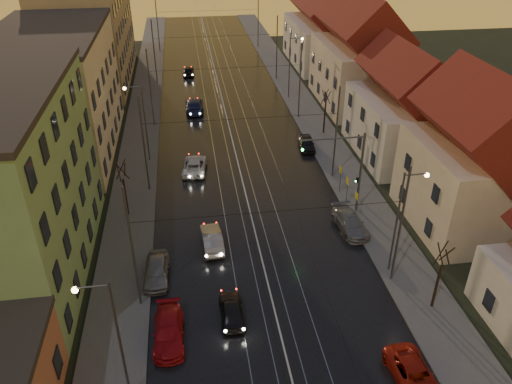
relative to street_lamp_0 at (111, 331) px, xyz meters
name	(u,v)px	position (x,y,z in m)	size (l,w,h in m)	color
road	(227,118)	(9.10, 38.00, -4.87)	(16.00, 120.00, 0.04)	black
sidewalk_left	(143,123)	(-0.90, 38.00, -4.81)	(4.00, 120.00, 0.15)	#4C4C4C
sidewalk_right	(308,114)	(19.10, 38.00, -4.81)	(4.00, 120.00, 0.15)	#4C4C4C
tram_rail_0	(209,119)	(6.90, 38.00, -4.83)	(0.06, 120.00, 0.03)	gray
tram_rail_1	(221,119)	(8.33, 38.00, -4.83)	(0.06, 120.00, 0.03)	gray
tram_rail_2	(233,118)	(9.87, 38.00, -4.83)	(0.06, 120.00, 0.03)	gray
tram_rail_3	(245,117)	(11.30, 38.00, -4.83)	(0.06, 120.00, 0.03)	gray
apartment_left_2	(57,95)	(-8.40, 32.00, 1.11)	(10.00, 20.00, 12.00)	#C0B294
apartment_left_3	(89,30)	(-8.40, 56.00, 2.11)	(10.00, 24.00, 14.00)	#8C7C5A
house_right_1	(476,164)	(26.10, 13.00, 0.56)	(8.67, 10.20, 10.80)	beige
house_right_2	(406,111)	(26.10, 26.00, -0.24)	(9.18, 12.24, 9.20)	beige
house_right_3	(359,58)	(26.10, 41.00, 0.92)	(9.18, 14.28, 11.50)	beige
house_right_4	(322,31)	(26.10, 59.00, 0.16)	(9.18, 16.32, 10.00)	beige
catenary_pole_l_1	(133,250)	(0.50, 7.00, -0.39)	(0.16, 0.16, 9.00)	#595B60
catenary_pole_r_1	(400,227)	(17.70, 7.00, -0.39)	(0.16, 0.16, 9.00)	#595B60
catenary_pole_l_2	(144,146)	(0.50, 22.00, -0.39)	(0.16, 0.16, 9.00)	#595B60
catenary_pole_r_2	(336,134)	(17.70, 22.00, -0.39)	(0.16, 0.16, 9.00)	#595B60
catenary_pole_l_3	(150,89)	(0.50, 37.00, -0.39)	(0.16, 0.16, 9.00)	#595B60
catenary_pole_r_3	(300,82)	(17.70, 37.00, -0.39)	(0.16, 0.16, 9.00)	#595B60
catenary_pole_l_4	(154,53)	(0.50, 52.00, -0.39)	(0.16, 0.16, 9.00)	#595B60
catenary_pole_r_4	(277,48)	(17.70, 52.00, -0.39)	(0.16, 0.16, 9.00)	#595B60
catenary_pole_l_5	(157,25)	(0.50, 70.00, -0.39)	(0.16, 0.16, 9.00)	#595B60
catenary_pole_r_5	(258,21)	(17.70, 70.00, -0.39)	(0.16, 0.16, 9.00)	#595B60
street_lamp_0	(111,331)	(0.00, 0.00, 0.00)	(1.75, 0.32, 8.00)	#595B60
street_lamp_1	(402,213)	(18.21, 8.00, 0.00)	(1.75, 0.32, 8.00)	#595B60
street_lamp_2	(141,116)	(0.00, 28.00, 0.00)	(1.75, 0.32, 8.00)	#595B60
street_lamp_3	(292,61)	(18.21, 44.00, 0.00)	(1.75, 0.32, 8.00)	#595B60
traffic_light_mast	(350,163)	(17.10, 16.00, -0.29)	(5.30, 0.32, 7.20)	#595B60
bare_tree_0	(125,190)	(-1.09, 18.00, -2.40)	(1.09, 1.09, 5.11)	black
bare_tree_1	(438,278)	(19.31, 4.00, -2.40)	(1.09, 1.09, 5.11)	black
bare_tree_2	(325,113)	(19.51, 32.00, -2.40)	(1.09, 1.09, 5.11)	black
driving_car_0	(232,310)	(6.30, 5.00, -4.27)	(1.46, 3.63, 1.24)	black
driving_car_1	(212,239)	(5.59, 12.71, -4.20)	(1.46, 4.18, 1.38)	#95959A
driving_car_2	(195,165)	(4.76, 25.13, -4.23)	(2.16, 4.69, 1.30)	silver
driving_car_3	(194,105)	(5.35, 40.99, -4.11)	(2.17, 5.34, 1.55)	#171E45
driving_car_4	(188,71)	(5.02, 55.69, -4.20)	(1.61, 4.00, 1.36)	black
parked_left_2	(169,331)	(2.37, 3.75, -4.24)	(1.82, 4.48, 1.30)	#AC1119
parked_left_3	(156,270)	(1.50, 9.52, -4.17)	(1.68, 4.19, 1.43)	gray
parked_right_0	(415,377)	(15.66, -1.49, -4.26)	(2.06, 4.47, 1.24)	#A61C10
parked_right_1	(350,223)	(16.70, 13.32, -4.22)	(1.87, 4.60, 1.33)	gray
parked_right_2	(307,143)	(16.70, 28.39, -4.24)	(1.53, 3.80, 1.29)	black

